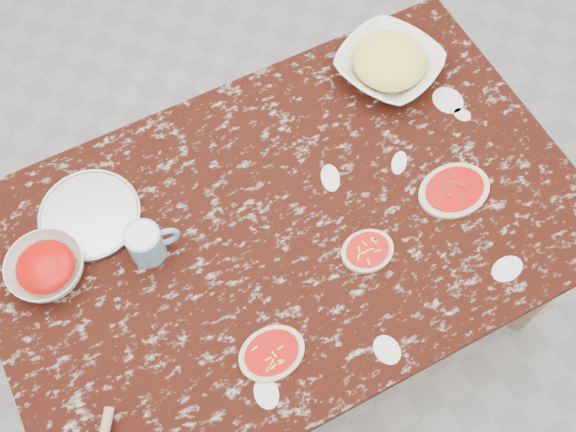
% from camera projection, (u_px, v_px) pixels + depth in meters
% --- Properties ---
extents(ground, '(4.00, 4.00, 0.00)m').
position_uv_depth(ground, '(288.00, 311.00, 2.53)').
color(ground, gray).
extents(worktable, '(1.60, 1.00, 0.75)m').
position_uv_depth(worktable, '(288.00, 237.00, 1.93)').
color(worktable, black).
rests_on(worktable, ground).
extents(pizza_tray, '(0.35, 0.35, 0.01)m').
position_uv_depth(pizza_tray, '(90.00, 215.00, 1.86)').
color(pizza_tray, '#B2B2B7').
rests_on(pizza_tray, worktable).
extents(sauce_bowl, '(0.22, 0.22, 0.06)m').
position_uv_depth(sauce_bowl, '(47.00, 268.00, 1.76)').
color(sauce_bowl, white).
rests_on(sauce_bowl, worktable).
extents(cheese_bowl, '(0.38, 0.38, 0.07)m').
position_uv_depth(cheese_bowl, '(389.00, 65.00, 2.04)').
color(cheese_bowl, white).
rests_on(cheese_bowl, worktable).
extents(flour_mug, '(0.14, 0.09, 0.11)m').
position_uv_depth(flour_mug, '(147.00, 243.00, 1.77)').
color(flour_mug, '#6B9FBD').
rests_on(flour_mug, worktable).
extents(pizza_left, '(0.17, 0.14, 0.02)m').
position_uv_depth(pizza_left, '(272.00, 353.00, 1.69)').
color(pizza_left, beige).
rests_on(pizza_left, worktable).
extents(pizza_mid, '(0.15, 0.12, 0.02)m').
position_uv_depth(pizza_mid, '(367.00, 251.00, 1.81)').
color(pizza_mid, beige).
rests_on(pizza_mid, worktable).
extents(pizza_right, '(0.21, 0.16, 0.02)m').
position_uv_depth(pizza_right, '(454.00, 190.00, 1.89)').
color(pizza_right, beige).
rests_on(pizza_right, worktable).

